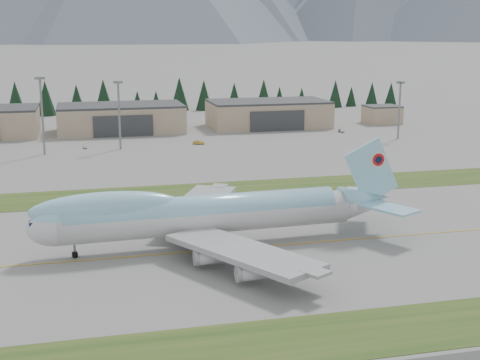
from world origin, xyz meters
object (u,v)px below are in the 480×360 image
object	(u,v)px
hangar_center	(121,118)
service_vehicle_a	(85,148)
service_vehicle_c	(341,132)
boeing_747_freighter	(204,214)
service_vehicle_b	(199,144)
hangar_right	(268,114)

from	to	relation	value
hangar_center	service_vehicle_a	xyz separation A→B (m)	(-14.46, -35.29, -5.39)
service_vehicle_c	service_vehicle_a	bearing A→B (deg)	-170.57
boeing_747_freighter	hangar_center	size ratio (longest dim) A/B	1.49
service_vehicle_b	hangar_center	bearing A→B (deg)	57.73
hangar_center	service_vehicle_b	xyz separation A→B (m)	(24.31, -36.21, -5.39)
hangar_right	service_vehicle_b	world-z (taller)	hangar_right
hangar_right	service_vehicle_a	world-z (taller)	hangar_right
boeing_747_freighter	hangar_right	distance (m)	156.72
hangar_right	service_vehicle_a	xyz separation A→B (m)	(-74.46, -35.29, -5.39)
hangar_right	hangar_center	bearing A→B (deg)	180.00
hangar_center	service_vehicle_c	distance (m)	86.36
service_vehicle_b	service_vehicle_c	bearing A→B (deg)	-52.59
service_vehicle_a	hangar_center	bearing A→B (deg)	63.37
service_vehicle_c	hangar_center	bearing A→B (deg)	166.91
boeing_747_freighter	hangar_right	world-z (taller)	boeing_747_freighter
boeing_747_freighter	service_vehicle_a	distance (m)	113.54
hangar_right	service_vehicle_b	distance (m)	51.13
hangar_right	service_vehicle_c	distance (m)	32.50
boeing_747_freighter	hangar_center	world-z (taller)	boeing_747_freighter
boeing_747_freighter	hangar_center	xyz separation A→B (m)	(-5.41, 146.91, -0.83)
hangar_center	hangar_right	world-z (taller)	same
hangar_right	service_vehicle_b	xyz separation A→B (m)	(-35.69, -36.21, -5.39)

